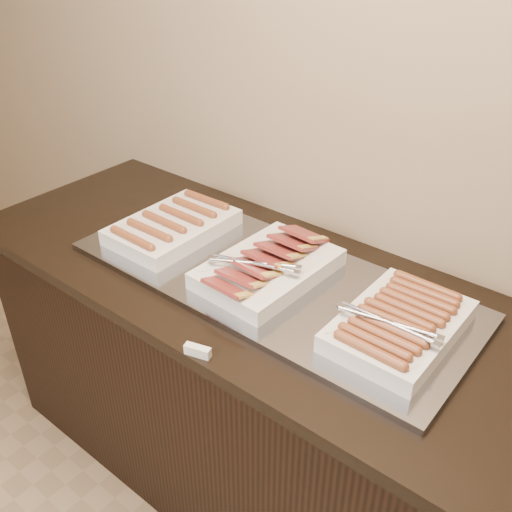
{
  "coord_description": "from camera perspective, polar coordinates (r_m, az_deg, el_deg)",
  "views": [
    {
      "loc": [
        0.84,
        1.04,
        1.85
      ],
      "look_at": [
        -0.05,
        2.13,
        0.97
      ],
      "focal_mm": 40.0,
      "sensor_mm": 36.0,
      "label": 1
    }
  ],
  "objects": [
    {
      "name": "counter",
      "position": [
        1.96,
        1.07,
        -13.41
      ],
      "size": [
        2.06,
        0.76,
        0.9
      ],
      "color": "black",
      "rests_on": "ground"
    },
    {
      "name": "dish_right",
      "position": [
        1.47,
        14.1,
        -6.58
      ],
      "size": [
        0.27,
        0.38,
        0.08
      ],
      "rotation": [
        0.0,
        0.0,
        -0.0
      ],
      "color": "silver",
      "rests_on": "warming_tray"
    },
    {
      "name": "warming_tray",
      "position": [
        1.66,
        1.26,
        -2.29
      ],
      "size": [
        1.2,
        0.5,
        0.02
      ],
      "primitive_type": "cube",
      "color": "#91949E",
      "rests_on": "counter"
    },
    {
      "name": "label_holder",
      "position": [
        1.42,
        -5.86,
        -9.42
      ],
      "size": [
        0.07,
        0.04,
        0.03
      ],
      "primitive_type": "cube",
      "rotation": [
        0.0,
        0.0,
        0.29
      ],
      "color": "silver",
      "rests_on": "counter"
    },
    {
      "name": "dish_center",
      "position": [
        1.64,
        1.17,
        -1.12
      ],
      "size": [
        0.28,
        0.43,
        0.09
      ],
      "rotation": [
        0.0,
        0.0,
        -0.04
      ],
      "color": "silver",
      "rests_on": "warming_tray"
    },
    {
      "name": "dish_left",
      "position": [
        1.87,
        -8.3,
        2.99
      ],
      "size": [
        0.26,
        0.39,
        0.07
      ],
      "rotation": [
        0.0,
        0.0,
        0.01
      ],
      "color": "silver",
      "rests_on": "warming_tray"
    }
  ]
}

